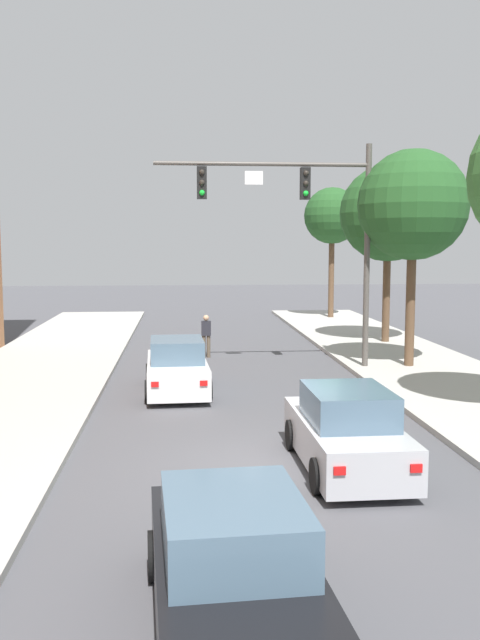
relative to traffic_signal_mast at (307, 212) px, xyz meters
The scene contains 9 objects.
ground_plane 11.59m from the traffic_signal_mast, 104.22° to the right, with size 120.00×120.00×0.00m, color #4C4C51.
traffic_signal_mast is the anchor object (origin of this frame).
car_lead_white 7.08m from the traffic_signal_mast, 144.78° to the right, with size 1.95×4.30×1.60m.
car_following_silver 11.33m from the traffic_signal_mast, 95.96° to the right, with size 1.88×4.26×1.60m.
car_third_black 16.77m from the traffic_signal_mast, 103.17° to the right, with size 2.03×4.33×1.60m.
pedestrian_crossing_road 6.35m from the traffic_signal_mast, 136.40° to the left, with size 0.36×0.22×1.64m.
street_tree_second 3.62m from the traffic_signal_mast, ahead, with size 3.74×3.74×7.36m.
street_tree_third 7.39m from the traffic_signal_mast, 52.02° to the left, with size 4.08×4.08×7.52m.
street_tree_farthest 16.47m from the traffic_signal_mast, 74.66° to the left, with size 3.19×3.19×7.38m.
Camera 1 is at (-1.68, -13.00, 4.32)m, focal length 38.66 mm.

